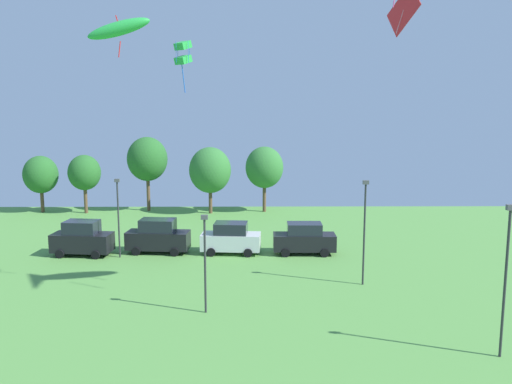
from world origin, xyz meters
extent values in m
ellipsoid|color=green|center=(-6.74, 28.33, 14.72)|extent=(3.25, 0.88, 1.51)
cube|color=red|center=(-6.74, 28.33, 14.92)|extent=(0.28, 0.11, 0.86)
cylinder|color=red|center=(-6.74, 28.33, 13.74)|extent=(0.16, 0.06, 0.79)
cube|color=red|center=(9.08, 35.42, 16.81)|extent=(1.25, 3.20, 3.30)
cylinder|color=white|center=(9.08, 35.40, 16.81)|extent=(0.98, 0.74, 2.89)
cube|color=green|center=(-3.97, 31.12, 14.23)|extent=(1.01, 1.03, 0.56)
cube|color=green|center=(-3.97, 31.12, 13.47)|extent=(1.01, 1.03, 0.56)
cylinder|color=blue|center=(-4.30, 30.80, 13.85)|extent=(0.02, 0.02, 1.13)
cylinder|color=blue|center=(-3.65, 30.80, 13.85)|extent=(0.02, 0.02, 1.13)
cylinder|color=blue|center=(-4.30, 31.45, 13.85)|extent=(0.02, 0.02, 1.13)
cylinder|color=blue|center=(-3.65, 31.45, 13.85)|extent=(0.02, 0.02, 1.13)
cylinder|color=blue|center=(-3.97, 31.12, 12.47)|extent=(0.20, 0.24, 1.52)
cube|color=black|center=(-12.85, 40.17, 1.00)|extent=(4.53, 2.26, 1.35)
cube|color=#1E232D|center=(-12.85, 40.17, 2.15)|extent=(2.56, 1.92, 0.95)
cylinder|color=black|center=(-11.60, 39.13, 0.32)|extent=(0.66, 0.28, 0.64)
cylinder|color=black|center=(-11.41, 40.95, 0.32)|extent=(0.66, 0.28, 0.64)
cylinder|color=black|center=(-14.29, 39.40, 0.32)|extent=(0.66, 0.28, 0.64)
cylinder|color=black|center=(-14.10, 41.22, 0.32)|extent=(0.66, 0.28, 0.64)
cube|color=black|center=(-7.34, 40.84, 0.99)|extent=(4.82, 2.19, 1.34)
cube|color=#1E232D|center=(-7.34, 40.84, 2.13)|extent=(2.71, 1.85, 0.94)
cylinder|color=black|center=(-5.97, 39.83, 0.32)|extent=(0.66, 0.28, 0.64)
cylinder|color=black|center=(-5.81, 41.59, 0.32)|extent=(0.66, 0.28, 0.64)
cylinder|color=black|center=(-8.86, 40.10, 0.32)|extent=(0.66, 0.28, 0.64)
cylinder|color=black|center=(-8.70, 41.86, 0.32)|extent=(0.66, 0.28, 0.64)
cube|color=silver|center=(-1.82, 40.61, 0.92)|extent=(4.55, 2.22, 1.21)
cube|color=#1E232D|center=(-1.82, 40.61, 1.95)|extent=(2.56, 1.92, 0.84)
cylinder|color=black|center=(-0.53, 39.57, 0.32)|extent=(0.66, 0.27, 0.64)
cylinder|color=black|center=(-0.39, 41.44, 0.32)|extent=(0.66, 0.27, 0.64)
cylinder|color=black|center=(-3.26, 39.78, 0.32)|extent=(0.66, 0.27, 0.64)
cylinder|color=black|center=(-3.11, 41.66, 0.32)|extent=(0.66, 0.27, 0.64)
cube|color=black|center=(3.69, 40.44, 0.92)|extent=(4.67, 1.87, 1.20)
cube|color=#1E232D|center=(3.69, 40.44, 1.95)|extent=(2.58, 1.69, 0.84)
cylinder|color=black|center=(5.11, 39.52, 0.32)|extent=(0.64, 0.23, 0.64)
cylinder|color=black|center=(5.14, 41.30, 0.32)|extent=(0.64, 0.23, 0.64)
cylinder|color=black|center=(2.23, 39.57, 0.32)|extent=(0.64, 0.23, 0.64)
cylinder|color=black|center=(2.27, 41.35, 0.32)|extent=(0.64, 0.23, 0.64)
cylinder|color=#2D2D33|center=(10.74, 23.42, 3.31)|extent=(0.12, 0.12, 6.61)
cube|color=#4C4C51|center=(10.74, 23.42, 6.73)|extent=(0.36, 0.20, 0.24)
cylinder|color=#2D2D33|center=(-2.74, 28.75, 2.56)|extent=(0.12, 0.12, 5.11)
cube|color=#4C4C51|center=(-2.74, 28.75, 5.23)|extent=(0.36, 0.20, 0.24)
cylinder|color=#2D2D33|center=(-9.96, 39.62, 2.79)|extent=(0.12, 0.12, 5.58)
cube|color=#4C4C51|center=(-9.96, 39.62, 5.70)|extent=(0.36, 0.20, 0.24)
cylinder|color=#2D2D33|center=(6.66, 33.32, 3.15)|extent=(0.12, 0.12, 6.31)
cube|color=#4C4C51|center=(6.66, 33.32, 6.43)|extent=(0.36, 0.20, 0.24)
cylinder|color=brown|center=(-22.24, 57.04, 1.32)|extent=(0.36, 0.36, 2.64)
ellipsoid|color=#286628|center=(-22.24, 57.04, 3.97)|extent=(3.56, 3.56, 3.91)
cylinder|color=brown|center=(-17.51, 56.47, 1.50)|extent=(0.36, 0.36, 3.00)
ellipsoid|color=#286628|center=(-17.51, 56.47, 4.25)|extent=(3.32, 3.32, 3.65)
cylinder|color=brown|center=(-11.23, 57.74, 1.97)|extent=(0.36, 0.36, 3.94)
ellipsoid|color=#286628|center=(-11.23, 57.74, 5.52)|extent=(4.22, 4.22, 4.64)
cylinder|color=brown|center=(-4.53, 56.24, 1.45)|extent=(0.36, 0.36, 2.90)
ellipsoid|color=#337533|center=(-4.53, 56.24, 4.51)|extent=(4.30, 4.30, 4.73)
cylinder|color=brown|center=(1.08, 57.12, 1.61)|extent=(0.36, 0.36, 3.22)
ellipsoid|color=#337533|center=(1.08, 57.12, 4.70)|extent=(3.95, 3.95, 4.35)
camera|label=1|loc=(-0.26, 0.95, 10.95)|focal=38.00mm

